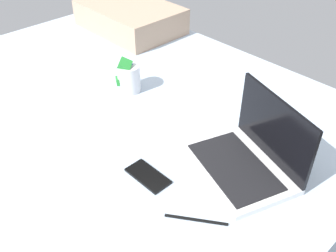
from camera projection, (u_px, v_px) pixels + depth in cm
name	position (u px, v px, depth cm)	size (l,w,h in cm)	color
bed_mattress	(118.00, 119.00, 153.35)	(180.00, 140.00, 18.00)	silver
laptop	(248.00, 157.00, 115.35)	(38.68, 32.48, 23.00)	silver
snack_cup	(128.00, 77.00, 150.43)	(10.08, 10.12, 14.83)	silver
cell_phone	(148.00, 176.00, 114.43)	(6.80, 14.00, 0.80)	black
pillow	(130.00, 17.00, 199.41)	(52.00, 36.00, 13.00)	tan
charger_cable	(196.00, 220.00, 101.42)	(17.00, 0.60, 0.60)	black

